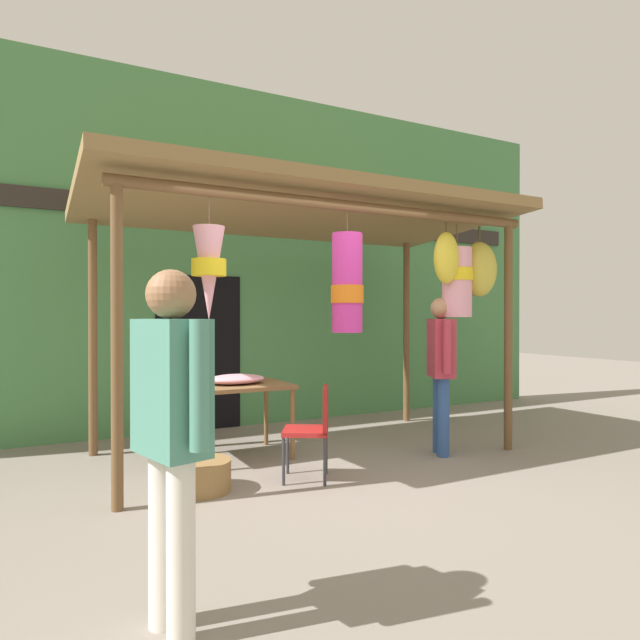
# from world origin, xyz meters

# --- Properties ---
(ground_plane) EXTENTS (30.00, 30.00, 0.00)m
(ground_plane) POSITION_xyz_m (0.00, 0.00, 0.00)
(ground_plane) COLOR gray
(shop_facade) EXTENTS (10.92, 0.29, 4.54)m
(shop_facade) POSITION_xyz_m (-0.00, 2.70, 2.27)
(shop_facade) COLOR #47844C
(shop_facade) RESTS_ON ground_plane
(market_stall_canopy) EXTENTS (4.59, 2.36, 2.76)m
(market_stall_canopy) POSITION_xyz_m (0.49, 0.73, 2.41)
(market_stall_canopy) COLOR brown
(market_stall_canopy) RESTS_ON ground_plane
(display_table) EXTENTS (1.25, 0.82, 0.77)m
(display_table) POSITION_xyz_m (-0.45, 1.06, 0.69)
(display_table) COLOR brown
(display_table) RESTS_ON ground_plane
(flower_heap_on_table) EXTENTS (0.61, 0.43, 0.10)m
(flower_heap_on_table) POSITION_xyz_m (-0.35, 1.04, 0.82)
(flower_heap_on_table) COLOR pink
(flower_heap_on_table) RESTS_ON display_table
(folding_chair) EXTENTS (0.55, 0.55, 0.84)m
(folding_chair) POSITION_xyz_m (0.01, -0.03, 0.50)
(folding_chair) COLOR #AD1E1E
(folding_chair) RESTS_ON ground_plane
(wicker_basket_by_table) EXTENTS (0.52, 0.52, 0.26)m
(wicker_basket_by_table) POSITION_xyz_m (-0.99, 0.13, 0.13)
(wicker_basket_by_table) COLOR olive
(wicker_basket_by_table) RESTS_ON ground_plane
(vendor_in_orange) EXTENTS (0.37, 0.54, 1.67)m
(vendor_in_orange) POSITION_xyz_m (1.62, 0.15, 0.99)
(vendor_in_orange) COLOR #2D5193
(vendor_in_orange) RESTS_ON ground_plane
(customer_foreground) EXTENTS (0.31, 0.58, 1.69)m
(customer_foreground) POSITION_xyz_m (-1.67, -1.85, 1.00)
(customer_foreground) COLOR silver
(customer_foreground) RESTS_ON ground_plane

